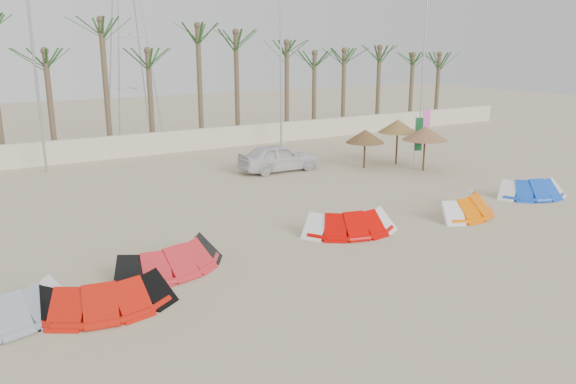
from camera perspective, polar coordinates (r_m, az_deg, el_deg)
ground at (r=15.80m, az=11.53°, el=-9.34°), size 120.00×120.00×0.00m
boundary_wall at (r=34.43m, az=-14.02°, el=4.76°), size 60.00×0.30×1.30m
palm_line at (r=35.58m, az=-14.32°, el=14.44°), size 52.00×4.00×7.70m
lamp_b at (r=30.72m, az=-24.35°, el=12.37°), size 1.25×0.14×11.00m
lamp_c at (r=35.39m, az=-0.68°, el=13.78°), size 1.25×0.14×11.00m
lamp_d at (r=42.77m, az=13.70°, el=13.55°), size 1.25×0.14×11.00m
pylon at (r=40.49m, az=-15.20°, el=5.19°), size 3.00×3.00×14.00m
kite_grey at (r=15.10m, az=-27.02°, el=-10.17°), size 3.49×2.18×0.90m
kite_red_left at (r=14.94m, az=-18.90°, el=-9.56°), size 3.71×2.08×0.90m
kite_red_mid at (r=16.83m, az=-12.17°, el=-6.30°), size 3.63×2.18×0.90m
kite_red_right at (r=19.75m, az=5.82°, el=-2.86°), size 3.59×2.24×0.90m
kite_orange at (r=22.72m, az=17.26°, el=-1.11°), size 3.54×2.37×0.90m
kite_blue at (r=26.29m, az=23.12°, el=0.47°), size 3.40×2.36×0.90m
parasol_left at (r=29.91m, az=7.84°, el=5.64°), size 2.06×2.06×2.06m
parasol_mid at (r=29.80m, az=13.77°, el=5.81°), size 2.34×2.34×2.31m
parasol_right at (r=31.06m, az=11.09°, el=6.58°), size 2.14×2.14×2.46m
flag_pink at (r=32.07m, az=13.72°, el=6.20°), size 0.44×0.15×3.08m
flag_green at (r=31.11m, az=12.99°, el=5.61°), size 0.44×0.17×2.75m
car at (r=29.03m, az=-0.97°, el=3.53°), size 4.28×1.87×1.43m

